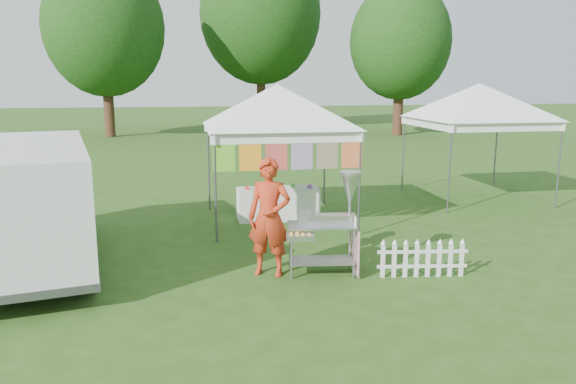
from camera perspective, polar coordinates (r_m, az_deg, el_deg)
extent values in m
plane|color=#284A15|center=(9.17, 2.53, -8.30)|extent=(120.00, 120.00, 0.00)
cylinder|color=#59595E|center=(10.70, -7.38, 0.29)|extent=(0.04, 0.04, 2.10)
cylinder|color=#59595E|center=(11.21, 7.27, 0.80)|extent=(0.04, 0.04, 2.10)
cylinder|color=#59595E|center=(13.50, -8.06, 2.55)|extent=(0.04, 0.04, 2.10)
cylinder|color=#59595E|center=(13.91, 3.73, 2.89)|extent=(0.04, 0.04, 2.10)
cube|color=white|center=(10.73, 0.12, 5.54)|extent=(3.00, 0.03, 0.22)
cube|color=white|center=(13.52, -2.10, 6.72)|extent=(3.00, 0.03, 0.22)
pyramid|color=white|center=(12.08, -1.14, 10.93)|extent=(4.24, 4.24, 0.90)
cylinder|color=#59595E|center=(10.72, 0.12, 5.97)|extent=(3.00, 0.03, 0.03)
cube|color=#189118|center=(10.60, -6.55, 3.93)|extent=(0.42, 0.01, 0.70)
cube|color=orange|center=(10.65, -3.86, 4.01)|extent=(0.42, 0.01, 0.70)
cube|color=#BB1756|center=(10.72, -1.20, 4.08)|extent=(0.42, 0.01, 0.70)
cube|color=#31A8B8|center=(10.81, 1.43, 4.14)|extent=(0.42, 0.01, 0.70)
cube|color=orange|center=(10.92, 4.00, 4.19)|extent=(0.42, 0.01, 0.70)
cube|color=#EF1A44|center=(11.06, 6.52, 4.23)|extent=(0.42, 0.01, 0.70)
cylinder|color=#59595E|center=(13.58, 16.09, 2.27)|extent=(0.04, 0.04, 2.10)
cylinder|color=#59595E|center=(15.06, 25.82, 2.43)|extent=(0.04, 0.04, 2.10)
cylinder|color=#59595E|center=(16.15, 11.63, 3.85)|extent=(0.04, 0.04, 2.10)
cylinder|color=#59595E|center=(17.41, 20.35, 3.90)|extent=(0.04, 0.04, 2.10)
cube|color=white|center=(14.17, 21.48, 6.16)|extent=(3.00, 0.03, 0.22)
cube|color=white|center=(16.64, 16.33, 7.13)|extent=(3.00, 0.03, 0.22)
pyramid|color=white|center=(15.35, 18.94, 10.41)|extent=(4.24, 4.24, 0.90)
cylinder|color=#59595E|center=(14.16, 21.51, 6.48)|extent=(3.00, 0.03, 0.03)
cylinder|color=#362113|center=(32.68, -17.77, 8.83)|extent=(0.56, 0.56, 3.96)
ellipsoid|color=#235718|center=(32.78, -18.19, 15.60)|extent=(6.40, 6.40, 7.36)
cylinder|color=#362113|center=(36.76, -2.75, 10.25)|extent=(0.56, 0.56, 4.84)
ellipsoid|color=#235718|center=(36.98, -2.82, 17.59)|extent=(7.60, 7.60, 8.74)
cylinder|color=#362113|center=(32.71, 11.13, 8.77)|extent=(0.56, 0.56, 3.52)
ellipsoid|color=#235718|center=(32.75, 11.36, 14.79)|extent=(5.60, 5.60, 6.44)
cylinder|color=gray|center=(8.81, 0.36, -6.35)|extent=(0.04, 0.04, 0.81)
cylinder|color=gray|center=(8.91, 6.71, -6.22)|extent=(0.04, 0.04, 0.81)
cylinder|color=gray|center=(9.23, 0.23, -5.52)|extent=(0.04, 0.04, 0.81)
cylinder|color=gray|center=(9.32, 6.28, -5.41)|extent=(0.04, 0.04, 0.81)
cube|color=gray|center=(9.11, 3.40, -6.96)|extent=(1.09, 0.65, 0.01)
cube|color=#B7B7BC|center=(8.94, 3.44, -3.39)|extent=(1.15, 0.69, 0.04)
cube|color=#B7B7BC|center=(8.98, 4.45, -2.78)|extent=(0.79, 0.33, 0.14)
cube|color=gray|center=(8.93, 1.69, -2.62)|extent=(0.21, 0.22, 0.20)
cylinder|color=gray|center=(8.95, 6.31, -0.76)|extent=(0.05, 0.05, 0.81)
cone|color=#B7B7BC|center=(8.91, 6.34, 0.65)|extent=(0.37, 0.37, 0.36)
cylinder|color=#B7B7BC|center=(8.87, 6.37, 1.91)|extent=(0.39, 0.39, 0.05)
cube|color=#B7B7BC|center=(8.61, 1.27, -4.58)|extent=(0.47, 0.33, 0.09)
cube|color=#C78693|center=(9.12, 6.87, -5.80)|extent=(0.11, 0.67, 0.73)
cube|color=white|center=(8.74, 6.85, -3.07)|extent=(0.03, 0.13, 0.16)
imported|color=#B42F16|center=(8.88, -1.91, -2.59)|extent=(0.81, 0.68, 1.89)
cube|color=silver|center=(10.20, -25.24, -0.40)|extent=(2.89, 5.18, 1.71)
cube|color=#59595E|center=(10.39, -24.85, -5.03)|extent=(2.92, 5.23, 0.12)
cube|color=silver|center=(12.34, -24.59, -0.45)|extent=(1.96, 1.04, 0.88)
cube|color=black|center=(10.71, -19.96, 2.24)|extent=(0.55, 2.64, 0.54)
cube|color=black|center=(12.58, -24.80, 3.13)|extent=(1.63, 0.36, 0.54)
cylinder|color=black|center=(8.88, -19.70, -7.38)|extent=(0.34, 0.69, 0.66)
cylinder|color=black|center=(11.89, -20.38, -2.76)|extent=(0.34, 0.69, 0.66)
cube|color=silver|center=(9.03, 9.61, -6.89)|extent=(0.07, 0.03, 0.56)
cube|color=silver|center=(9.07, 10.73, -6.85)|extent=(0.07, 0.03, 0.56)
cube|color=silver|center=(9.11, 11.84, -6.81)|extent=(0.07, 0.03, 0.56)
cube|color=silver|center=(9.16, 12.94, -6.77)|extent=(0.07, 0.03, 0.56)
cube|color=silver|center=(9.21, 14.03, -6.72)|extent=(0.07, 0.03, 0.56)
cube|color=silver|center=(9.26, 15.10, -6.68)|extent=(0.07, 0.03, 0.56)
cube|color=silver|center=(9.31, 16.17, -6.63)|extent=(0.07, 0.03, 0.56)
cube|color=silver|center=(9.37, 17.22, -6.58)|extent=(0.07, 0.03, 0.56)
cube|color=silver|center=(9.21, 13.46, -7.34)|extent=(1.43, 0.23, 0.05)
cube|color=silver|center=(9.14, 13.53, -5.91)|extent=(1.43, 0.23, 0.05)
cube|color=white|center=(12.62, -1.04, -1.18)|extent=(1.80, 0.70, 0.70)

